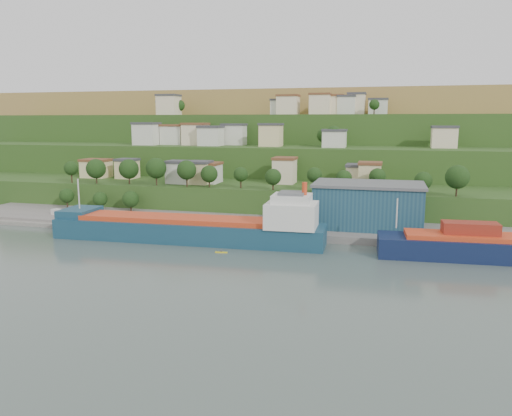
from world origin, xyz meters
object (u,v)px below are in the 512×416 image
(warehouse, at_px, (368,205))
(caravan, at_px, (59,213))
(cargo_ship_near, at_px, (196,230))
(kayak_orange, at_px, (159,243))

(warehouse, xyz_separation_m, caravan, (-98.14, -7.03, -5.93))
(cargo_ship_near, xyz_separation_m, caravan, (-53.62, 14.82, -0.57))
(cargo_ship_near, bearing_deg, caravan, 162.43)
(warehouse, relative_size, caravan, 5.57)
(cargo_ship_near, height_order, warehouse, cargo_ship_near)
(cargo_ship_near, distance_m, warehouse, 49.89)
(warehouse, xyz_separation_m, kayak_orange, (-52.97, -26.77, -8.20))
(cargo_ship_near, xyz_separation_m, warehouse, (44.53, 21.85, 5.37))
(warehouse, height_order, kayak_orange, warehouse)
(warehouse, relative_size, kayak_orange, 9.97)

